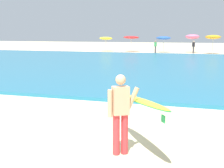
{
  "coord_description": "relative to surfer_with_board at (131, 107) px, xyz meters",
  "views": [
    {
      "loc": [
        2.95,
        -6.42,
        2.58
      ],
      "look_at": [
        0.09,
        2.39,
        1.1
      ],
      "focal_mm": 51.34,
      "sensor_mm": 36.0,
      "label": 1
    }
  ],
  "objects": [
    {
      "name": "beach_umbrella_4",
      "position": [
        1.23,
        35.3,
        1.04
      ],
      "size": [
        1.89,
        1.92,
        2.38
      ],
      "color": "beige",
      "rests_on": "ground"
    },
    {
      "name": "beachgoer_near_row_left",
      "position": [
        -1.11,
        36.0,
        -0.19
      ],
      "size": [
        0.32,
        0.2,
        1.58
      ],
      "color": "#383842",
      "rests_on": "ground"
    },
    {
      "name": "beach_umbrella_3",
      "position": [
        -1.38,
        37.01,
        1.05
      ],
      "size": [
        1.83,
        1.87,
        2.45
      ],
      "color": "beige",
      "rests_on": "ground"
    },
    {
      "name": "beach_umbrella_0",
      "position": [
        -13.09,
        36.26,
        0.79
      ],
      "size": [
        1.83,
        1.85,
        2.08
      ],
      "color": "beige",
      "rests_on": "ground"
    },
    {
      "name": "beach_umbrella_2",
      "position": [
        -5.0,
        36.13,
        0.87
      ],
      "size": [
        1.94,
        1.95,
        2.16
      ],
      "color": "beige",
      "rests_on": "ground"
    },
    {
      "name": "beach_umbrella_1",
      "position": [
        -9.56,
        36.71,
        0.93
      ],
      "size": [
        2.16,
        2.18,
        2.23
      ],
      "color": "beige",
      "rests_on": "ground"
    },
    {
      "name": "sea",
      "position": [
        -1.29,
        18.75,
        -0.96
      ],
      "size": [
        120.0,
        28.0,
        0.14
      ],
      "primitive_type": "cube",
      "color": "teal",
      "rests_on": "ground"
    },
    {
      "name": "beachgoer_near_row_mid",
      "position": [
        -5.88,
        35.12,
        -0.19
      ],
      "size": [
        0.32,
        0.2,
        1.58
      ],
      "color": "#383842",
      "rests_on": "ground"
    },
    {
      "name": "ground_plane",
      "position": [
        -1.29,
        -0.02,
        -1.03
      ],
      "size": [
        160.0,
        160.0,
        0.0
      ],
      "primitive_type": "plane",
      "color": "beige"
    },
    {
      "name": "surfer_with_board",
      "position": [
        0.0,
        0.0,
        0.0
      ],
      "size": [
        1.74,
        2.39,
        1.73
      ],
      "color": "red",
      "rests_on": "ground"
    }
  ]
}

